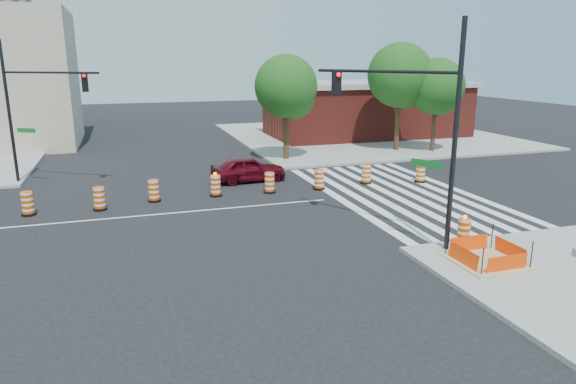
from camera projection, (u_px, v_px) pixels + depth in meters
name	position (u px, v px, depth m)	size (l,w,h in m)	color
ground	(172.00, 213.00, 22.05)	(120.00, 120.00, 0.00)	black
sidewalk_ne	(365.00, 135.00, 43.97)	(22.00, 22.00, 0.15)	gray
crosswalk_east	(398.00, 193.00, 25.31)	(6.75, 13.50, 0.01)	silver
lane_centerline	(172.00, 213.00, 22.05)	(14.00, 0.12, 0.01)	silver
excavation_pit	(486.00, 259.00, 16.39)	(2.20, 2.20, 0.90)	tan
brick_storefront	(366.00, 109.00, 43.41)	(16.50, 8.50, 4.60)	maroon
red_coupe	(248.00, 169.00, 27.62)	(1.62, 4.02, 1.37)	#520711
signal_pole_se	(412.00, 113.00, 17.40)	(2.97, 5.01, 7.55)	black
signal_pole_nw	(32.00, 99.00, 25.78)	(4.73, 3.03, 7.27)	black
pit_drum	(464.00, 232.00, 17.83)	(0.54, 0.54, 1.07)	black
tree_north_c	(287.00, 90.00, 32.33)	(3.99, 3.97, 6.75)	#382314
tree_north_d	(400.00, 79.00, 35.48)	(4.46, 4.46, 7.58)	#382314
tree_north_e	(436.00, 90.00, 35.23)	(3.85, 3.85, 6.54)	#382314
median_drum_2	(28.00, 204.00, 21.65)	(0.60, 0.60, 1.02)	black
median_drum_3	(99.00, 199.00, 22.41)	(0.60, 0.60, 1.02)	black
median_drum_4	(154.00, 191.00, 23.75)	(0.60, 0.60, 1.02)	black
median_drum_5	(216.00, 186.00, 24.69)	(0.60, 0.60, 1.18)	black
median_drum_6	(270.00, 183.00, 25.31)	(0.60, 0.60, 1.02)	black
median_drum_7	(319.00, 180.00, 25.95)	(0.60, 0.60, 1.02)	black
median_drum_8	(366.00, 175.00, 27.21)	(0.60, 0.60, 1.02)	black
median_drum_9	(421.00, 174.00, 27.47)	(0.60, 0.60, 1.02)	black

